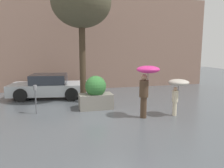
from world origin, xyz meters
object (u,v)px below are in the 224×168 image
object	(u,v)px
person_adult	(146,79)
parked_car_near	(49,87)
planter_box	(96,94)
street_tree	(81,3)
person_child	(178,86)
parking_meter	(35,93)

from	to	relation	value
person_adult	parked_car_near	size ratio (longest dim) A/B	0.47
planter_box	street_tree	xyz separation A→B (m)	(-0.39, 1.29, 4.02)
person_adult	parked_car_near	xyz separation A→B (m)	(-3.66, 4.61, -0.90)
person_child	person_adult	bearing A→B (deg)	-148.69
parked_car_near	parking_meter	world-z (taller)	parked_car_near
person_child	parking_meter	world-z (taller)	person_child
planter_box	parking_meter	distance (m)	2.49
planter_box	person_adult	distance (m)	2.50
planter_box	person_adult	size ratio (longest dim) A/B	0.73
parking_meter	planter_box	bearing A→B (deg)	5.15
person_child	parked_car_near	size ratio (longest dim) A/B	0.34
planter_box	street_tree	distance (m)	4.24
person_adult	parking_meter	size ratio (longest dim) A/B	1.67
parked_car_near	street_tree	size ratio (longest dim) A/B	0.72
planter_box	person_child	world-z (taller)	planter_box
person_child	planter_box	bearing A→B (deg)	-176.55
planter_box	parking_meter	xyz separation A→B (m)	(-2.48, -0.22, 0.19)
parked_car_near	street_tree	xyz separation A→B (m)	(1.64, -1.59, 4.11)
street_tree	parked_car_near	bearing A→B (deg)	135.96
person_adult	person_child	world-z (taller)	person_adult
person_child	parking_meter	size ratio (longest dim) A/B	1.22
person_child	parking_meter	bearing A→B (deg)	-160.94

